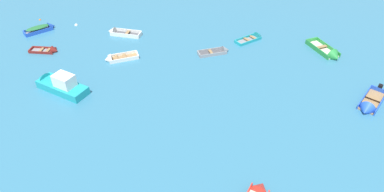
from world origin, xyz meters
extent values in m
cone|color=red|center=(6.68, 8.97, 0.26)|extent=(1.35, 1.12, 1.16)
cube|color=#99754C|center=(-8.66, 23.08, 0.05)|extent=(3.16, 2.54, 0.11)
cube|color=white|center=(-8.34, 22.55, 0.21)|extent=(2.71, 1.69, 0.42)
cube|color=white|center=(-8.98, 23.61, 0.21)|extent=(2.71, 1.69, 0.42)
cube|color=white|center=(-7.32, 23.89, 0.21)|extent=(0.73, 1.09, 0.42)
cone|color=white|center=(-10.05, 22.24, 0.23)|extent=(1.22, 1.38, 1.18)
cube|color=#937047|center=(-8.52, 23.16, 0.30)|extent=(0.85, 1.11, 0.03)
cube|color=#937047|center=(-9.30, 22.69, 0.30)|extent=(0.85, 1.11, 0.03)
cube|color=teal|center=(-12.15, 16.50, 0.38)|extent=(5.43, 3.22, 0.77)
cone|color=teal|center=(-14.70, 17.28, 0.42)|extent=(1.42, 1.75, 1.51)
cube|color=white|center=(-11.66, 16.35, 1.34)|extent=(2.14, 1.78, 1.14)
cube|color=black|center=(-12.44, 16.59, 1.57)|extent=(0.51, 1.22, 0.50)
cube|color=#99754C|center=(16.11, 20.69, 0.06)|extent=(2.88, 3.88, 0.12)
cube|color=blue|center=(16.75, 20.36, 0.25)|extent=(1.85, 3.44, 0.49)
cube|color=blue|center=(15.47, 21.02, 0.25)|extent=(1.85, 3.44, 0.49)
cube|color=blue|center=(16.99, 22.39, 0.25)|extent=(1.31, 0.78, 0.49)
cone|color=blue|center=(15.19, 18.92, 0.27)|extent=(1.62, 1.41, 1.37)
cube|color=#937047|center=(16.20, 20.87, 0.34)|extent=(1.32, 0.95, 0.03)
cube|color=#937047|center=(15.69, 19.88, 0.34)|extent=(1.32, 0.95, 0.03)
cube|color=black|center=(17.07, 22.53, 0.42)|extent=(0.49, 0.49, 0.69)
cube|color=beige|center=(12.56, 29.41, 0.06)|extent=(3.31, 4.00, 0.13)
cube|color=#288C3D|center=(13.21, 29.83, 0.25)|extent=(2.27, 3.40, 0.51)
cube|color=#288C3D|center=(11.92, 28.98, 0.25)|extent=(2.27, 3.40, 0.51)
cube|color=#288C3D|center=(11.47, 31.08, 0.25)|extent=(1.35, 0.96, 0.51)
cone|color=#288C3D|center=(13.71, 27.67, 0.28)|extent=(1.74, 1.58, 1.48)
cube|color=#937047|center=(12.45, 29.58, 0.35)|extent=(1.38, 1.11, 0.03)
cube|color=#4C4C51|center=(0.58, 26.09, 0.05)|extent=(3.09, 2.29, 0.10)
cube|color=gray|center=(0.32, 26.57, 0.19)|extent=(2.75, 1.51, 0.38)
cube|color=gray|center=(0.83, 25.61, 0.19)|extent=(2.75, 1.51, 0.38)
cube|color=gray|center=(-0.78, 25.37, 0.19)|extent=(0.60, 0.99, 0.38)
cone|color=gray|center=(2.00, 26.85, 0.21)|extent=(1.11, 1.25, 1.04)
cube|color=#937047|center=(0.44, 26.02, 0.27)|extent=(0.74, 1.01, 0.03)
cube|color=gray|center=(-18.06, 22.69, 0.04)|extent=(2.73, 1.30, 0.08)
cube|color=maroon|center=(-18.12, 23.23, 0.15)|extent=(2.75, 0.37, 0.31)
cube|color=maroon|center=(-18.00, 22.15, 0.15)|extent=(2.75, 0.37, 0.31)
cube|color=maroon|center=(-19.43, 22.54, 0.15)|extent=(0.22, 1.07, 0.31)
cone|color=maroon|center=(-16.63, 22.84, 0.17)|extent=(0.74, 1.10, 1.04)
cube|color=#937047|center=(-18.20, 22.67, 0.22)|extent=(0.39, 1.00, 0.03)
cube|color=#937047|center=(-17.40, 22.76, 0.22)|extent=(0.39, 1.00, 0.03)
cube|color=#4C4C51|center=(-10.34, 28.30, 0.06)|extent=(3.48, 1.23, 0.12)
cube|color=white|center=(-10.35, 27.69, 0.24)|extent=(3.60, 0.17, 0.49)
cube|color=white|center=(-10.32, 28.91, 0.24)|extent=(3.60, 0.17, 0.49)
cube|color=white|center=(-8.54, 28.26, 0.24)|extent=(0.15, 1.19, 0.49)
cone|color=white|center=(-12.21, 28.35, 0.27)|extent=(0.85, 1.19, 1.17)
cube|color=#937047|center=(-10.15, 28.30, 0.34)|extent=(0.40, 1.10, 0.03)
cube|color=gray|center=(4.24, 29.90, 0.04)|extent=(2.90, 2.93, 0.08)
cube|color=teal|center=(3.83, 30.30, 0.17)|extent=(2.29, 2.34, 0.33)
cube|color=teal|center=(4.64, 29.51, 0.17)|extent=(2.29, 2.34, 0.33)
cube|color=teal|center=(3.12, 28.76, 0.17)|extent=(0.87, 0.86, 0.33)
cone|color=teal|center=(5.41, 31.09, 0.18)|extent=(1.29, 1.28, 1.08)
cube|color=#937047|center=(4.12, 29.78, 0.23)|extent=(0.95, 0.95, 0.03)
cube|color=#937047|center=(4.78, 30.45, 0.23)|extent=(0.95, 0.95, 0.03)
cube|color=gray|center=(-21.16, 26.88, 0.05)|extent=(2.83, 3.08, 0.11)
cube|color=blue|center=(-21.61, 27.25, 0.22)|extent=(2.13, 2.53, 0.44)
cube|color=blue|center=(-20.72, 26.50, 0.22)|extent=(2.13, 2.53, 0.44)
cube|color=blue|center=(-22.20, 25.64, 0.22)|extent=(0.96, 0.83, 0.44)
cone|color=blue|center=(-20.08, 28.17, 0.24)|extent=(1.33, 1.29, 1.12)
cube|color=#937047|center=(-21.27, 26.75, 0.31)|extent=(1.02, 0.93, 0.03)
ellipsoid|color=#236633|center=(-21.16, 26.88, 0.56)|extent=(2.62, 2.84, 0.34)
sphere|color=silver|center=(-17.51, 29.49, 0.00)|extent=(0.41, 0.41, 0.41)
sphere|color=orange|center=(-22.89, 29.93, 0.00)|extent=(0.29, 0.29, 0.29)
camera|label=1|loc=(5.00, -5.72, 19.10)|focal=31.28mm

